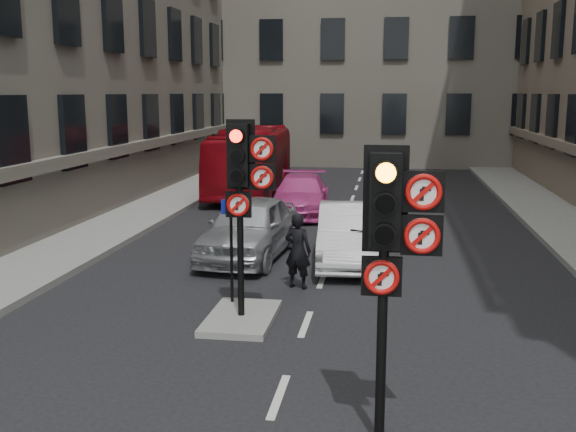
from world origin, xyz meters
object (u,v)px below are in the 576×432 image
(signal_far, at_px, (244,176))
(car_white, at_px, (350,234))
(motorcycle, at_px, (363,247))
(info_sign, at_px, (231,236))
(motorcyclist, at_px, (298,251))
(signal_near, at_px, (392,233))
(bus_red, at_px, (252,160))
(car_silver, at_px, (250,228))
(car_pink, at_px, (301,195))

(signal_far, xyz_separation_m, car_white, (1.62, 4.68, -1.99))
(motorcycle, bearing_deg, info_sign, -124.38)
(info_sign, bearing_deg, motorcyclist, 57.06)
(signal_far, distance_m, car_white, 5.33)
(signal_near, relative_size, info_sign, 1.76)
(motorcycle, bearing_deg, car_white, 119.46)
(car_white, height_order, bus_red, bus_red)
(bus_red, bearing_deg, info_sign, -82.52)
(info_sign, bearing_deg, bus_red, 102.38)
(car_silver, relative_size, car_white, 1.05)
(bus_red, relative_size, motorcycle, 5.22)
(signal_near, relative_size, car_pink, 0.78)
(signal_far, xyz_separation_m, car_silver, (-0.93, 4.81, -1.93))
(info_sign, bearing_deg, car_silver, 99.08)
(car_white, xyz_separation_m, car_pink, (-2.10, 6.56, -0.05))
(signal_near, xyz_separation_m, info_sign, (-3.04, 4.74, -1.15))
(signal_near, xyz_separation_m, car_white, (-0.98, 8.68, -1.87))
(signal_near, bearing_deg, bus_red, 106.11)
(car_white, distance_m, motorcycle, 0.78)
(signal_near, height_order, car_white, signal_near)
(bus_red, bearing_deg, motorcyclist, -77.15)
(signal_far, height_order, car_pink, signal_far)
(signal_far, distance_m, motorcycle, 4.94)
(motorcyclist, bearing_deg, bus_red, -58.37)
(signal_near, height_order, car_silver, signal_near)
(signal_far, bearing_deg, car_pink, 92.46)
(car_white, relative_size, info_sign, 2.14)
(car_white, distance_m, info_sign, 4.50)
(motorcycle, relative_size, info_sign, 0.92)
(car_silver, distance_m, motorcyclist, 2.97)
(car_pink, bearing_deg, bus_red, 115.43)
(signal_far, bearing_deg, car_silver, 100.96)
(car_pink, height_order, bus_red, bus_red)
(motorcyclist, xyz_separation_m, info_sign, (-1.09, -1.55, 0.61))
(car_white, bearing_deg, motorcycle, -66.56)
(car_silver, bearing_deg, car_white, 1.70)
(motorcycle, distance_m, info_sign, 4.14)
(car_silver, height_order, motorcyclist, motorcyclist)
(signal_near, distance_m, car_pink, 15.66)
(signal_near, xyz_separation_m, motorcycle, (-0.63, 7.99, -2.02))
(signal_far, bearing_deg, motorcycle, 63.71)
(motorcycle, height_order, info_sign, info_sign)
(info_sign, bearing_deg, car_pink, 92.40)
(motorcyclist, bearing_deg, car_silver, -41.79)
(signal_far, bearing_deg, motorcyclist, 74.09)
(signal_far, height_order, car_white, signal_far)
(motorcyclist, bearing_deg, car_pink, -66.74)
(car_white, xyz_separation_m, motorcycle, (0.35, -0.68, -0.16))
(signal_far, distance_m, bus_red, 16.52)
(car_white, xyz_separation_m, motorcyclist, (-0.97, -2.39, 0.11))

